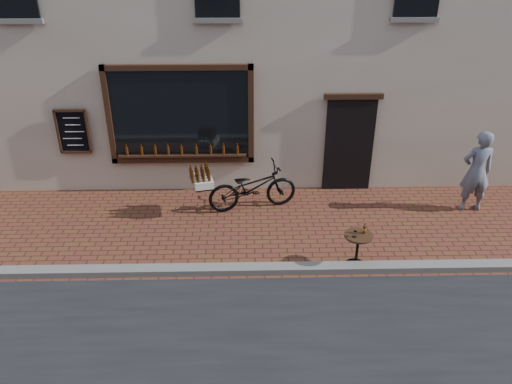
{
  "coord_description": "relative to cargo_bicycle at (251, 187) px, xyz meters",
  "views": [
    {
      "loc": [
        -0.47,
        -7.09,
        5.44
      ],
      "look_at": [
        -0.28,
        1.2,
        1.1
      ],
      "focal_mm": 35.0,
      "sensor_mm": 36.0,
      "label": 1
    }
  ],
  "objects": [
    {
      "name": "ground",
      "position": [
        0.37,
        -2.54,
        -0.52
      ],
      "size": [
        90.0,
        90.0,
        0.0
      ],
      "primitive_type": "plane",
      "color": "brown",
      "rests_on": "ground"
    },
    {
      "name": "bistro_table",
      "position": [
        1.9,
        -2.19,
        -0.05
      ],
      "size": [
        0.52,
        0.52,
        0.89
      ],
      "color": "black",
      "rests_on": "ground"
    },
    {
      "name": "cargo_bicycle",
      "position": [
        0.0,
        0.0,
        0.0
      ],
      "size": [
        2.34,
        1.12,
        1.1
      ],
      "rotation": [
        0.0,
        0.0,
        1.8
      ],
      "color": "black",
      "rests_on": "ground"
    },
    {
      "name": "kerb",
      "position": [
        0.37,
        -2.34,
        -0.46
      ],
      "size": [
        90.0,
        0.25,
        0.12
      ],
      "primitive_type": "cube",
      "color": "slate",
      "rests_on": "ground"
    },
    {
      "name": "pedestrian",
      "position": [
        4.81,
        -0.15,
        0.39
      ],
      "size": [
        0.67,
        0.45,
        1.83
      ],
      "primitive_type": "imported",
      "rotation": [
        0.0,
        0.0,
        3.16
      ],
      "color": "slate",
      "rests_on": "ground"
    }
  ]
}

